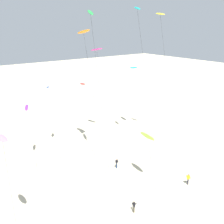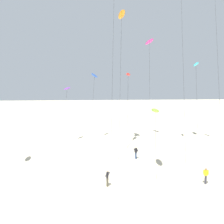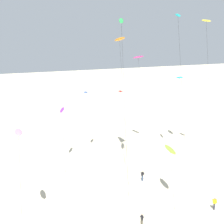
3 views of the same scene
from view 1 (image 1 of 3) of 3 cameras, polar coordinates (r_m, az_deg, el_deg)
ground_plane at (r=34.58m, az=0.30°, el=-19.39°), size 260.00×260.00×0.00m
kite_magenta at (r=47.47m, az=-3.45°, el=13.57°), size 1.74×7.81×17.71m
kite_orange at (r=40.32m, az=-6.35°, el=17.22°), size 1.76×8.79×20.93m
kite_purple at (r=41.80m, az=-18.50°, el=0.74°), size 1.39×5.20×9.54m
kite_lime at (r=35.22m, az=7.89°, el=-5.38°), size 1.19×4.12×7.29m
kite_cyan at (r=51.88m, az=4.82°, el=9.77°), size 1.38×4.87×13.82m
kite_red at (r=45.35m, az=-6.55°, el=6.08°), size 1.48×6.19×11.89m
kite_pink at (r=26.22m, az=-23.31°, el=-5.55°), size 1.14×5.34×11.52m
kite_teal at (r=42.74m, az=5.80°, el=20.96°), size 1.78×8.22×24.30m
kite_blue at (r=44.63m, az=-14.09°, el=5.14°), size 1.68×6.26×11.94m
kite_yellow at (r=45.91m, az=10.84°, el=19.85°), size 1.53×7.22×23.47m
kite_green at (r=35.53m, az=-4.76°, el=20.69°), size 1.77×7.09×23.46m
kite_flyer_nearest at (r=40.82m, az=1.04°, el=-11.32°), size 0.67×0.66×1.67m
kite_flyer_middle at (r=38.62m, az=16.63°, el=-14.11°), size 0.70×0.69×1.67m
kite_flyer_furthest at (r=32.61m, az=4.91°, el=-20.19°), size 0.58×0.60×1.67m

